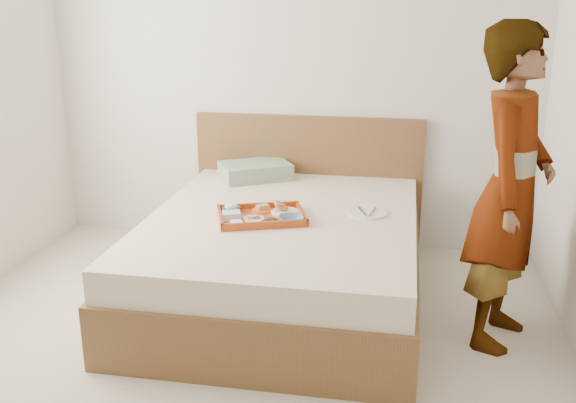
% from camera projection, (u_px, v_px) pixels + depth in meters
% --- Properties ---
extents(ground, '(3.50, 4.00, 0.01)m').
position_uv_depth(ground, '(213.00, 386.00, 3.07)').
color(ground, '#BEB3A1').
rests_on(ground, ground).
extents(wall_back, '(3.50, 0.01, 2.60)m').
position_uv_depth(wall_back, '(289.00, 65.00, 4.55)').
color(wall_back, silver).
rests_on(wall_back, ground).
extents(bed, '(1.65, 2.00, 0.53)m').
position_uv_depth(bed, '(283.00, 257.00, 3.90)').
color(bed, brown).
rests_on(bed, ground).
extents(headboard, '(1.65, 0.06, 0.95)m').
position_uv_depth(headboard, '(308.00, 180.00, 4.75)').
color(headboard, brown).
rests_on(headboard, ground).
extents(pillow, '(0.57, 0.51, 0.11)m').
position_uv_depth(pillow, '(255.00, 171.00, 4.58)').
color(pillow, '#8FA789').
rests_on(pillow, bed).
extents(tray, '(0.59, 0.50, 0.04)m').
position_uv_depth(tray, '(261.00, 216.00, 3.75)').
color(tray, '#B3430F').
rests_on(tray, bed).
extents(prawn_plate, '(0.22, 0.22, 0.01)m').
position_uv_depth(prawn_plate, '(285.00, 212.00, 3.82)').
color(prawn_plate, white).
rests_on(prawn_plate, tray).
extents(navy_bowl_big, '(0.18, 0.18, 0.03)m').
position_uv_depth(navy_bowl_big, '(291.00, 219.00, 3.67)').
color(navy_bowl_big, navy).
rests_on(navy_bowl_big, tray).
extents(sauce_dish, '(0.09, 0.09, 0.03)m').
position_uv_depth(sauce_dish, '(271.00, 222.00, 3.63)').
color(sauce_dish, black).
rests_on(sauce_dish, tray).
extents(meat_plate, '(0.16, 0.16, 0.01)m').
position_uv_depth(meat_plate, '(254.00, 219.00, 3.71)').
color(meat_plate, white).
rests_on(meat_plate, tray).
extents(bread_plate, '(0.15, 0.15, 0.01)m').
position_uv_depth(bread_plate, '(262.00, 210.00, 3.86)').
color(bread_plate, orange).
rests_on(bread_plate, tray).
extents(salad_bowl, '(0.14, 0.14, 0.03)m').
position_uv_depth(salad_bowl, '(231.00, 210.00, 3.83)').
color(salad_bowl, navy).
rests_on(salad_bowl, tray).
extents(plastic_tub, '(0.13, 0.12, 0.04)m').
position_uv_depth(plastic_tub, '(231.00, 216.00, 3.71)').
color(plastic_tub, silver).
rests_on(plastic_tub, tray).
extents(cheese_round, '(0.09, 0.09, 0.03)m').
position_uv_depth(cheese_round, '(236.00, 223.00, 3.61)').
color(cheese_round, white).
rests_on(cheese_round, tray).
extents(dinner_plate, '(0.24, 0.24, 0.01)m').
position_uv_depth(dinner_plate, '(367.00, 213.00, 3.84)').
color(dinner_plate, white).
rests_on(dinner_plate, bed).
extents(person, '(0.58, 0.71, 1.66)m').
position_uv_depth(person, '(511.00, 190.00, 3.27)').
color(person, silver).
rests_on(person, ground).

